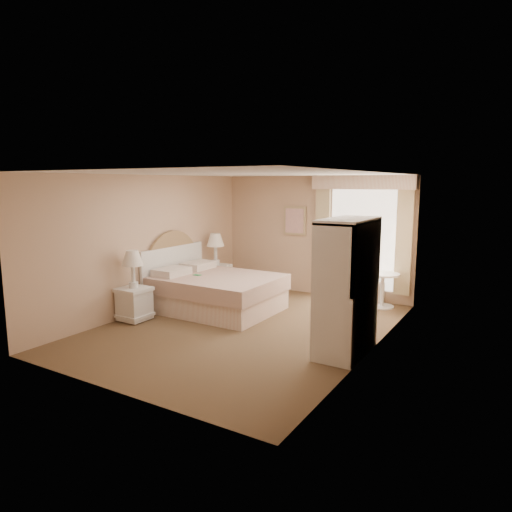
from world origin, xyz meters
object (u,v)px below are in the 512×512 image
Objects in this scene: nightstand_far at (216,271)px; cafe_chair at (347,283)px; nightstand_near at (134,295)px; bed at (212,290)px; armoire at (347,298)px; round_table at (382,284)px.

cafe_chair is (2.97, -0.01, 0.08)m from nightstand_far.
bed is at bearing 60.02° from nightstand_near.
bed is 2.51m from cafe_chair.
armoire reaches higher than cafe_chair.
nightstand_far reaches higher than nightstand_near.
round_table is (2.69, 1.81, 0.07)m from bed.
nightstand_far is 3.49m from round_table.
nightstand_far is 0.67× the size of armoire.
round_table is 0.83m from cafe_chair.
nightstand_near is at bearing -90.00° from nightstand_far.
cafe_chair is at bearing 38.65° from nightstand_near.
nightstand_near is (-0.73, -1.26, 0.08)m from bed.
armoire is at bearing -84.90° from round_table.
armoire is at bearing -63.28° from cafe_chair.
armoire reaches higher than round_table.
round_table is at bearing 63.97° from cafe_chair.
nightstand_far is 4.15m from armoire.
nightstand_near is 0.95× the size of nightstand_far.
nightstand_near is at bearing -138.13° from round_table.
armoire is (3.65, -1.94, 0.30)m from nightstand_far.
nightstand_near is 3.80m from cafe_chair.
nightstand_far is at bearing 90.00° from nightstand_near.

